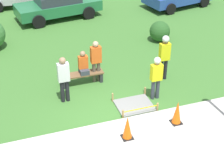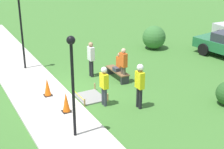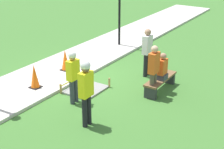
{
  "view_description": "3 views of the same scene",
  "coord_description": "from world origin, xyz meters",
  "views": [
    {
      "loc": [
        -2.98,
        -8.39,
        7.01
      ],
      "look_at": [
        0.4,
        1.55,
        0.88
      ],
      "focal_mm": 55.0,
      "sensor_mm": 36.0,
      "label": 1
    },
    {
      "loc": [
        13.03,
        -4.77,
        6.37
      ],
      "look_at": [
        0.67,
        1.83,
        0.76
      ],
      "focal_mm": 55.0,
      "sensor_mm": 36.0,
      "label": 2
    },
    {
      "loc": [
        9.08,
        6.92,
        4.81
      ],
      "look_at": [
        1.26,
        1.89,
        0.97
      ],
      "focal_mm": 55.0,
      "sensor_mm": 36.0,
      "label": 3
    }
  ],
  "objects": [
    {
      "name": "wet_concrete_patch",
      "position": [
        0.92,
        0.64,
        0.04
      ],
      "size": [
        1.3,
        1.1,
        0.34
      ],
      "color": "gray",
      "rests_on": "ground_plane"
    },
    {
      "name": "traffic_cone_near_patch",
      "position": [
        0.04,
        -0.93,
        0.49
      ],
      "size": [
        0.34,
        0.34,
        0.78
      ],
      "color": "black",
      "rests_on": "sidewalk"
    },
    {
      "name": "worker_supervisor",
      "position": [
        1.8,
        0.87,
        0.98
      ],
      "size": [
        0.4,
        0.24,
        1.66
      ],
      "color": "#383D47",
      "rests_on": "ground_plane"
    },
    {
      "name": "bystander_in_orange_shirt",
      "position": [
        0.15,
        2.71,
        0.96
      ],
      "size": [
        0.4,
        0.22,
        1.7
      ],
      "color": "brown",
      "rests_on": "ground_plane"
    },
    {
      "name": "bystander_in_gray_shirt",
      "position": [
        -1.29,
        1.73,
        0.99
      ],
      "size": [
        0.4,
        0.23,
        1.75
      ],
      "color": "black",
      "rests_on": "ground_plane"
    },
    {
      "name": "worker_assistant",
      "position": [
        2.66,
        2.0,
        1.13
      ],
      "size": [
        0.4,
        0.27,
        1.86
      ],
      "color": "black",
      "rests_on": "ground_plane"
    },
    {
      "name": "ground_plane",
      "position": [
        0.0,
        0.0,
        0.0
      ],
      "size": [
        60.0,
        60.0,
        0.0
      ],
      "primitive_type": "plane",
      "color": "#3D702D"
    },
    {
      "name": "lamppost_far",
      "position": [
        -3.71,
        -0.91,
        2.81
      ],
      "size": [
        0.28,
        0.28,
        4.18
      ],
      "color": "black",
      "rests_on": "sidewalk"
    },
    {
      "name": "traffic_cone_far_patch",
      "position": [
        1.79,
        -0.76,
        0.5
      ],
      "size": [
        0.34,
        0.34,
        0.8
      ],
      "color": "black",
      "rests_on": "sidewalk"
    },
    {
      "name": "park_bench",
      "position": [
        -0.41,
        2.7,
        0.31
      ],
      "size": [
        1.62,
        0.44,
        0.45
      ],
      "color": "#2D2D33",
      "rests_on": "ground_plane"
    },
    {
      "name": "sidewalk",
      "position": [
        0.0,
        -1.23,
        0.05
      ],
      "size": [
        28.0,
        2.45,
        0.1
      ],
      "color": "#BCB7AD",
      "rests_on": "ground_plane"
    },
    {
      "name": "lamppost_near",
      "position": [
        3.52,
        -1.12,
        2.42
      ],
      "size": [
        0.28,
        0.28,
        3.5
      ],
      "color": "black",
      "rests_on": "sidewalk"
    },
    {
      "name": "shrub_rounded_mid",
      "position": [
        -3.64,
        7.05,
        0.71
      ],
      "size": [
        1.42,
        1.42,
        1.42
      ],
      "color": "#387033",
      "rests_on": "ground_plane"
    },
    {
      "name": "person_seated_on_bench",
      "position": [
        -0.34,
        2.75,
        0.8
      ],
      "size": [
        0.36,
        0.44,
        0.89
      ],
      "color": "#383D47",
      "rests_on": "park_bench"
    }
  ]
}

